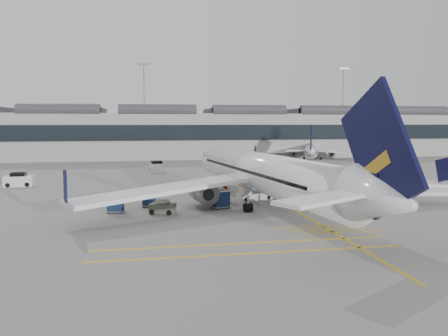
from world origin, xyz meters
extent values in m
plane|color=gray|center=(0.00, 0.00, 0.00)|extent=(220.00, 220.00, 0.00)
cube|color=#9E9E99|center=(0.00, 72.00, 5.50)|extent=(200.00, 20.00, 11.00)
cube|color=black|center=(0.00, 61.80, 6.50)|extent=(200.00, 0.50, 3.60)
cube|color=#38383D|center=(0.00, 72.00, 11.70)|extent=(200.00, 18.00, 1.40)
cylinder|color=slate|center=(-5.00, 86.00, 12.50)|extent=(0.44, 0.44, 25.00)
cube|color=slate|center=(-5.00, 86.00, 25.20)|extent=(3.00, 0.60, 0.50)
cylinder|color=slate|center=(55.00, 86.00, 12.50)|extent=(0.44, 0.44, 25.00)
cube|color=slate|center=(55.00, 86.00, 25.20)|extent=(3.00, 0.60, 0.50)
cube|color=gold|center=(10.00, 10.00, 0.01)|extent=(0.25, 60.00, 0.01)
cylinder|color=white|center=(7.42, 4.17, 3.54)|extent=(9.01, 33.95, 4.22)
cone|color=white|center=(4.68, 23.06, 3.54)|extent=(4.82, 5.05, 4.22)
cone|color=white|center=(10.22, -15.17, 3.99)|extent=(4.95, 5.94, 4.22)
cube|color=white|center=(-2.90, 0.97, 2.53)|extent=(18.91, 12.07, 0.39)
cube|color=white|center=(18.22, 4.03, 2.53)|extent=(19.50, 7.22, 0.39)
cylinder|color=slate|center=(0.89, 3.79, 1.74)|extent=(2.91, 4.34, 2.36)
cylinder|color=slate|center=(13.78, 5.66, 1.74)|extent=(2.91, 4.34, 2.36)
cube|color=black|center=(10.12, -14.51, 7.13)|extent=(1.56, 8.51, 9.41)
cylinder|color=black|center=(5.56, 16.95, 0.36)|extent=(0.41, 0.76, 0.72)
cylinder|color=black|center=(5.04, 0.98, 0.45)|extent=(0.91, 1.00, 0.90)
cylinder|color=black|center=(10.60, 1.79, 0.45)|extent=(0.91, 1.00, 0.90)
cylinder|color=white|center=(35.12, 59.83, 2.42)|extent=(11.83, 22.34, 2.89)
cone|color=white|center=(40.31, 71.84, 2.42)|extent=(3.88, 3.98, 2.89)
cone|color=white|center=(29.80, 47.54, 2.73)|extent=(4.12, 4.54, 2.89)
cube|color=white|center=(27.95, 61.67, 1.73)|extent=(13.29, 3.99, 0.27)
cube|color=white|center=(41.37, 55.87, 1.73)|extent=(11.65, 10.73, 0.27)
cylinder|color=slate|center=(31.17, 61.96, 1.19)|extent=(2.58, 3.19, 1.62)
cylinder|color=slate|center=(39.37, 58.41, 1.19)|extent=(2.58, 3.19, 1.62)
cube|color=black|center=(29.98, 47.96, 4.89)|extent=(2.54, 5.47, 6.45)
cylinder|color=black|center=(38.63, 67.95, 0.25)|extent=(0.39, 0.54, 0.49)
cylinder|color=black|center=(32.59, 58.83, 0.31)|extent=(0.74, 0.78, 0.62)
cylinder|color=black|center=(36.12, 57.30, 0.31)|extent=(0.74, 0.78, 0.62)
cube|color=silver|center=(7.41, 7.90, 0.37)|extent=(4.35, 2.67, 0.75)
cube|color=black|center=(8.43, 8.20, 1.23)|extent=(3.81, 2.14, 1.58)
cube|color=silver|center=(6.28, 7.57, 1.12)|extent=(1.31, 1.60, 0.96)
cylinder|color=black|center=(6.18, 6.77, 0.24)|extent=(0.51, 0.32, 0.47)
cylinder|color=black|center=(5.76, 8.20, 0.24)|extent=(0.51, 0.32, 0.47)
cylinder|color=black|center=(9.05, 7.60, 0.24)|extent=(0.51, 0.32, 0.47)
cylinder|color=black|center=(8.64, 9.04, 0.24)|extent=(0.51, 0.32, 0.47)
cube|color=gray|center=(7.48, 8.92, 0.19)|extent=(2.07, 1.82, 0.13)
cube|color=#122346|center=(7.48, 8.92, 1.04)|extent=(1.90, 1.73, 1.54)
cube|color=silver|center=(7.48, 8.92, 1.85)|extent=(1.96, 1.80, 0.11)
cylinder|color=black|center=(6.87, 8.20, 0.12)|extent=(0.25, 0.15, 0.23)
cylinder|color=black|center=(6.64, 9.34, 0.12)|extent=(0.25, 0.15, 0.23)
cylinder|color=black|center=(8.33, 8.50, 0.12)|extent=(0.25, 0.15, 0.23)
cylinder|color=black|center=(8.09, 9.64, 0.12)|extent=(0.25, 0.15, 0.23)
cube|color=gray|center=(2.60, 3.42, 0.19)|extent=(2.22, 2.04, 0.13)
cube|color=#122346|center=(2.60, 3.42, 1.04)|extent=(2.06, 1.93, 1.54)
cube|color=silver|center=(2.60, 3.42, 1.85)|extent=(2.12, 2.00, 0.11)
cylinder|color=black|center=(2.12, 2.61, 0.12)|extent=(0.26, 0.18, 0.23)
cylinder|color=black|center=(1.70, 3.70, 0.12)|extent=(0.26, 0.18, 0.23)
cylinder|color=black|center=(3.51, 3.14, 0.12)|extent=(0.26, 0.18, 0.23)
cylinder|color=black|center=(3.09, 4.24, 0.12)|extent=(0.26, 0.18, 0.23)
cube|color=gray|center=(-4.65, 5.51, 0.17)|extent=(1.62, 1.35, 0.11)
cube|color=#122346|center=(-4.65, 5.51, 0.90)|extent=(1.48, 1.30, 1.33)
cube|color=silver|center=(-4.65, 5.51, 1.60)|extent=(1.53, 1.35, 0.09)
cylinder|color=black|center=(-5.27, 4.97, 0.10)|extent=(0.21, 0.10, 0.20)
cylinder|color=black|center=(-5.31, 5.98, 0.10)|extent=(0.21, 0.10, 0.20)
cylinder|color=black|center=(-3.98, 5.03, 0.10)|extent=(0.21, 0.10, 0.20)
cylinder|color=black|center=(-4.02, 6.04, 0.10)|extent=(0.21, 0.10, 0.20)
cube|color=gray|center=(-7.92, 3.05, 0.17)|extent=(1.78, 1.55, 0.11)
cube|color=#122346|center=(-7.92, 3.05, 0.92)|extent=(1.64, 1.48, 1.36)
cube|color=silver|center=(-7.92, 3.05, 1.63)|extent=(1.69, 1.54, 0.09)
cylinder|color=black|center=(-8.65, 2.65, 0.10)|extent=(0.22, 0.13, 0.21)
cylinder|color=black|center=(-8.48, 3.66, 0.10)|extent=(0.22, 0.13, 0.21)
cylinder|color=black|center=(-7.36, 2.43, 0.10)|extent=(0.22, 0.13, 0.21)
cylinder|color=black|center=(-7.19, 3.45, 0.10)|extent=(0.22, 0.13, 0.21)
imported|color=#F73F0D|center=(7.99, 8.78, 0.90)|extent=(0.76, 0.77, 1.79)
imported|color=#FE440D|center=(3.82, 6.89, 0.96)|extent=(1.03, 0.86, 1.93)
cube|color=#545649|center=(-3.36, 1.72, 0.53)|extent=(2.74, 2.18, 0.96)
cube|color=#545649|center=(-3.36, 1.72, 1.10)|extent=(1.47, 1.47, 0.48)
cylinder|color=black|center=(-4.39, 1.43, 0.27)|extent=(0.59, 0.41, 0.54)
cylinder|color=black|center=(-3.95, 2.60, 0.27)|extent=(0.59, 0.41, 0.54)
cylinder|color=black|center=(-2.77, 0.84, 0.27)|extent=(0.59, 0.41, 0.54)
cylinder|color=black|center=(-2.34, 2.00, 0.27)|extent=(0.59, 0.41, 0.54)
cone|color=#F24C0A|center=(8.01, 18.83, 0.26)|extent=(0.37, 0.37, 0.51)
cone|color=#F24C0A|center=(17.69, 7.16, 0.23)|extent=(0.32, 0.32, 0.45)
cube|color=silver|center=(-22.46, 23.80, 0.73)|extent=(3.81, 2.02, 1.45)
cube|color=black|center=(-22.46, 23.80, 1.61)|extent=(1.94, 1.84, 0.62)
cylinder|color=black|center=(-23.67, 22.92, 0.31)|extent=(0.63, 0.25, 0.62)
cylinder|color=black|center=(-23.74, 24.58, 0.31)|extent=(0.63, 0.25, 0.62)
cylinder|color=black|center=(-21.18, 23.02, 0.31)|extent=(0.63, 0.25, 0.62)
cylinder|color=black|center=(-21.25, 24.68, 0.31)|extent=(0.63, 0.25, 0.62)
cube|color=silver|center=(-3.08, 38.18, 0.78)|extent=(2.53, 4.23, 1.55)
cube|color=black|center=(-3.08, 38.18, 1.72)|extent=(2.15, 2.24, 0.67)
cylinder|color=black|center=(-2.01, 36.98, 0.33)|extent=(0.33, 0.69, 0.67)
cylinder|color=black|center=(-3.77, 36.74, 0.33)|extent=(0.33, 0.69, 0.67)
cylinder|color=black|center=(-2.38, 39.62, 0.33)|extent=(0.33, 0.69, 0.67)
cylinder|color=black|center=(-4.14, 39.37, 0.33)|extent=(0.33, 0.69, 0.67)
cube|color=silver|center=(16.10, 30.00, 0.72)|extent=(4.11, 3.18, 1.43)
cube|color=black|center=(16.10, 30.00, 1.59)|extent=(2.39, 2.34, 0.61)
cylinder|color=black|center=(14.64, 29.75, 0.31)|extent=(0.65, 0.46, 0.61)
cylinder|color=black|center=(15.31, 31.25, 0.31)|extent=(0.65, 0.46, 0.61)
cylinder|color=black|center=(16.89, 28.75, 0.31)|extent=(0.65, 0.46, 0.61)
cylinder|color=black|center=(17.55, 30.25, 0.31)|extent=(0.65, 0.46, 0.61)
camera|label=1|loc=(-4.86, -40.68, 8.91)|focal=35.00mm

